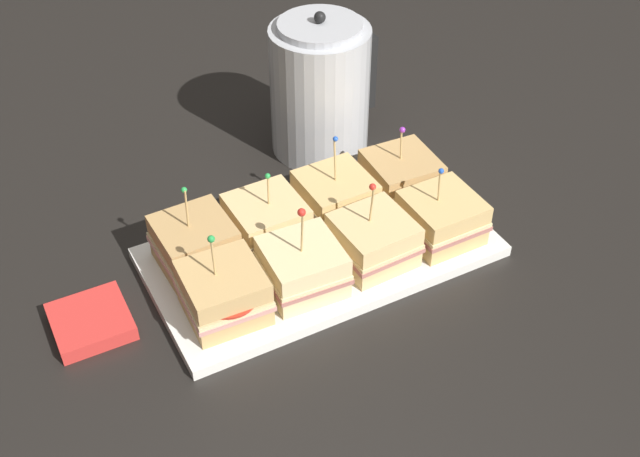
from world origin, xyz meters
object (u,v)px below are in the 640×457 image
serving_platter (320,252)px  napkin_stack (91,322)px  sandwich_front_far_left (224,293)px  sandwich_front_far_right (442,218)px  sandwich_front_center_right (373,240)px  sandwich_back_far_right (401,176)px  sandwich_back_far_left (195,244)px  sandwich_back_center_left (267,221)px  sandwich_back_center_right (335,197)px  sandwich_front_center_left (302,267)px  kettle_steel (320,89)px

serving_platter → napkin_stack: size_ratio=4.92×
sandwich_front_far_left → sandwich_front_far_right: 0.37m
sandwich_front_far_left → sandwich_front_far_right: sandwich_front_far_left is taller
sandwich_front_center_right → sandwich_back_far_right: sandwich_front_center_right is taller
sandwich_front_far_right → sandwich_back_far_left: 0.39m
sandwich_front_far_right → sandwich_front_center_right: bearing=177.8°
sandwich_front_far_right → sandwich_back_center_left: 0.28m
sandwich_back_far_left → sandwich_back_center_right: bearing=1.0°
sandwich_front_far_left → sandwich_front_center_right: (0.25, -0.00, -0.00)m
sandwich_front_center_right → sandwich_back_far_left: size_ratio=0.95×
sandwich_front_far_left → napkin_stack: (-0.18, 0.08, -0.04)m
sandwich_back_center_left → sandwich_back_center_right: 0.12m
sandwich_front_far_right → napkin_stack: size_ratio=1.21×
sandwich_front_center_left → sandwich_back_far_left: 0.17m
sandwich_front_center_left → sandwich_back_far_left: size_ratio=1.01×
sandwich_front_far_right → sandwich_back_center_left: bearing=153.6°
sandwich_front_far_left → sandwich_back_far_left: size_ratio=0.97×
sandwich_front_center_left → napkin_stack: sandwich_front_center_left is taller
sandwich_front_far_right → sandwich_back_center_right: bearing=134.2°
sandwich_front_center_left → sandwich_back_center_right: 0.17m
sandwich_front_far_right → sandwich_back_center_right: sandwich_back_center_right is taller
sandwich_front_center_right → sandwich_back_center_left: size_ratio=1.10×
sandwich_front_far_left → sandwich_back_far_left: (0.00, 0.12, -0.00)m
sandwich_front_far_left → kettle_steel: (0.33, 0.33, 0.07)m
sandwich_back_far_right → napkin_stack: (-0.55, -0.04, -0.04)m
sandwich_back_far_left → sandwich_back_center_right: size_ratio=0.98×
serving_platter → kettle_steel: (0.14, 0.27, 0.11)m
serving_platter → sandwich_back_far_right: sandwich_back_far_right is taller
sandwich_back_center_left → sandwich_front_far_right: bearing=-26.4°
napkin_stack → sandwich_back_center_right: bearing=5.6°
sandwich_front_center_left → sandwich_front_far_right: bearing=-0.5°
kettle_steel → sandwich_back_far_right: bearing=-79.2°
kettle_steel → sandwich_back_center_left: bearing=-134.5°
sandwich_front_center_right → sandwich_back_center_right: size_ratio=0.94×
serving_platter → sandwich_back_center_left: (-0.06, 0.06, 0.05)m
sandwich_back_far_left → sandwich_front_far_left: bearing=-90.9°
serving_platter → sandwich_front_center_left: sandwich_front_center_left is taller
serving_platter → sandwich_back_far_left: sandwich_back_far_left is taller
sandwich_front_center_left → sandwich_back_center_right: (0.12, 0.12, -0.00)m
sandwich_front_center_left → sandwich_front_center_right: bearing=1.2°
sandwich_front_center_right → kettle_steel: size_ratio=0.53×
sandwich_front_far_left → sandwich_front_center_left: 0.12m
serving_platter → sandwich_back_center_right: sandwich_back_center_right is taller
serving_platter → sandwich_front_far_right: 0.20m
serving_platter → sandwich_back_center_left: 0.10m
sandwich_front_far_left → sandwich_back_center_right: bearing=26.1°
sandwich_back_far_left → napkin_stack: sandwich_back_far_left is taller
sandwich_front_far_right → sandwich_back_center_left: (-0.25, 0.12, -0.00)m
serving_platter → sandwich_front_center_left: 0.10m
sandwich_back_far_left → sandwich_back_center_right: sandwich_back_center_right is taller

